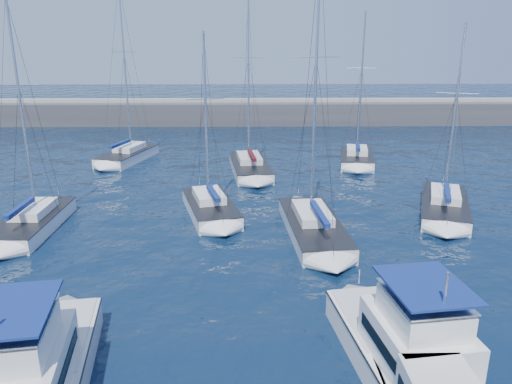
{
  "coord_description": "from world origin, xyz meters",
  "views": [
    {
      "loc": [
        -0.23,
        -18.88,
        12.13
      ],
      "look_at": [
        0.19,
        9.88,
        3.0
      ],
      "focal_mm": 35.0,
      "sensor_mm": 36.0,
      "label": 1
    }
  ],
  "objects_px": {
    "sailboat_back_a": "(128,155)",
    "sailboat_back_b": "(250,167)",
    "sailboat_mid_e": "(444,206)",
    "sailboat_mid_c": "(210,207)",
    "motor_yacht_stbd_inner": "(406,351)",
    "sailboat_mid_a": "(32,222)",
    "motor_yacht_port_inner": "(26,378)",
    "sailboat_mid_d": "(313,226)",
    "sailboat_back_c": "(357,158)"
  },
  "relations": [
    {
      "from": "sailboat_back_c",
      "to": "motor_yacht_port_inner",
      "type": "bearing_deg",
      "value": -108.47
    },
    {
      "from": "motor_yacht_stbd_inner",
      "to": "sailboat_back_b",
      "type": "relative_size",
      "value": 0.54
    },
    {
      "from": "sailboat_back_b",
      "to": "motor_yacht_stbd_inner",
      "type": "bearing_deg",
      "value": -85.7
    },
    {
      "from": "sailboat_mid_d",
      "to": "sailboat_back_a",
      "type": "relative_size",
      "value": 1.03
    },
    {
      "from": "motor_yacht_stbd_inner",
      "to": "sailboat_back_c",
      "type": "xyz_separation_m",
      "value": [
        4.84,
        31.88,
        -0.6
      ]
    },
    {
      "from": "sailboat_mid_e",
      "to": "motor_yacht_port_inner",
      "type": "bearing_deg",
      "value": -119.25
    },
    {
      "from": "sailboat_mid_d",
      "to": "sailboat_back_c",
      "type": "height_order",
      "value": "sailboat_mid_d"
    },
    {
      "from": "sailboat_mid_e",
      "to": "sailboat_back_a",
      "type": "xyz_separation_m",
      "value": [
        -26.0,
        15.86,
        0.05
      ]
    },
    {
      "from": "sailboat_mid_c",
      "to": "sailboat_mid_e",
      "type": "height_order",
      "value": "sailboat_mid_e"
    },
    {
      "from": "sailboat_back_c",
      "to": "sailboat_back_a",
      "type": "bearing_deg",
      "value": -174.07
    },
    {
      "from": "sailboat_mid_a",
      "to": "sailboat_mid_d",
      "type": "distance_m",
      "value": 18.15
    },
    {
      "from": "motor_yacht_stbd_inner",
      "to": "sailboat_mid_d",
      "type": "xyz_separation_m",
      "value": [
        -1.64,
        13.87,
        -0.59
      ]
    },
    {
      "from": "motor_yacht_stbd_inner",
      "to": "motor_yacht_port_inner",
      "type": "bearing_deg",
      "value": 177.94
    },
    {
      "from": "sailboat_back_a",
      "to": "sailboat_back_b",
      "type": "relative_size",
      "value": 1.03
    },
    {
      "from": "sailboat_back_b",
      "to": "sailboat_mid_d",
      "type": "bearing_deg",
      "value": -81.81
    },
    {
      "from": "sailboat_mid_c",
      "to": "sailboat_back_a",
      "type": "relative_size",
      "value": 0.75
    },
    {
      "from": "sailboat_mid_a",
      "to": "sailboat_mid_c",
      "type": "relative_size",
      "value": 1.16
    },
    {
      "from": "sailboat_mid_a",
      "to": "sailboat_back_c",
      "type": "bearing_deg",
      "value": 35.25
    },
    {
      "from": "sailboat_mid_a",
      "to": "sailboat_back_a",
      "type": "relative_size",
      "value": 0.87
    },
    {
      "from": "sailboat_back_a",
      "to": "sailboat_back_b",
      "type": "height_order",
      "value": "sailboat_back_a"
    },
    {
      "from": "motor_yacht_stbd_inner",
      "to": "sailboat_mid_a",
      "type": "height_order",
      "value": "sailboat_mid_a"
    },
    {
      "from": "motor_yacht_stbd_inner",
      "to": "sailboat_mid_d",
      "type": "relative_size",
      "value": 0.51
    },
    {
      "from": "sailboat_mid_a",
      "to": "sailboat_mid_c",
      "type": "height_order",
      "value": "sailboat_mid_a"
    },
    {
      "from": "sailboat_mid_a",
      "to": "sailboat_mid_e",
      "type": "relative_size",
      "value": 1.11
    },
    {
      "from": "motor_yacht_port_inner",
      "to": "sailboat_mid_e",
      "type": "relative_size",
      "value": 0.72
    },
    {
      "from": "motor_yacht_port_inner",
      "to": "sailboat_mid_a",
      "type": "bearing_deg",
      "value": 103.25
    },
    {
      "from": "sailboat_mid_e",
      "to": "sailboat_back_a",
      "type": "height_order",
      "value": "sailboat_back_a"
    },
    {
      "from": "motor_yacht_port_inner",
      "to": "sailboat_mid_c",
      "type": "bearing_deg",
      "value": 67.07
    },
    {
      "from": "motor_yacht_stbd_inner",
      "to": "sailboat_back_c",
      "type": "height_order",
      "value": "sailboat_back_c"
    },
    {
      "from": "motor_yacht_port_inner",
      "to": "motor_yacht_stbd_inner",
      "type": "height_order",
      "value": "same"
    },
    {
      "from": "sailboat_mid_e",
      "to": "sailboat_back_c",
      "type": "height_order",
      "value": "sailboat_back_c"
    },
    {
      "from": "sailboat_back_a",
      "to": "sailboat_back_b",
      "type": "distance_m",
      "value": 13.15
    },
    {
      "from": "sailboat_mid_d",
      "to": "sailboat_mid_a",
      "type": "bearing_deg",
      "value": 172.24
    },
    {
      "from": "motor_yacht_stbd_inner",
      "to": "sailboat_mid_e",
      "type": "distance_m",
      "value": 19.46
    },
    {
      "from": "sailboat_mid_d",
      "to": "sailboat_back_a",
      "type": "xyz_separation_m",
      "value": [
        -16.23,
        19.66,
        0.01
      ]
    },
    {
      "from": "motor_yacht_port_inner",
      "to": "motor_yacht_stbd_inner",
      "type": "relative_size",
      "value": 1.08
    },
    {
      "from": "sailboat_back_a",
      "to": "sailboat_back_c",
      "type": "relative_size",
      "value": 1.16
    },
    {
      "from": "sailboat_mid_d",
      "to": "sailboat_back_c",
      "type": "relative_size",
      "value": 1.2
    },
    {
      "from": "motor_yacht_stbd_inner",
      "to": "sailboat_mid_a",
      "type": "bearing_deg",
      "value": 135.27
    },
    {
      "from": "sailboat_mid_d",
      "to": "sailboat_mid_e",
      "type": "height_order",
      "value": "sailboat_mid_d"
    },
    {
      "from": "motor_yacht_stbd_inner",
      "to": "sailboat_mid_e",
      "type": "height_order",
      "value": "sailboat_mid_e"
    },
    {
      "from": "sailboat_mid_c",
      "to": "sailboat_back_c",
      "type": "relative_size",
      "value": 0.87
    },
    {
      "from": "sailboat_mid_a",
      "to": "sailboat_back_c",
      "type": "relative_size",
      "value": 1.01
    },
    {
      "from": "motor_yacht_port_inner",
      "to": "sailboat_mid_c",
      "type": "xyz_separation_m",
      "value": [
        4.78,
        18.94,
        -0.63
      ]
    },
    {
      "from": "sailboat_mid_d",
      "to": "sailboat_mid_e",
      "type": "distance_m",
      "value": 10.48
    },
    {
      "from": "sailboat_back_b",
      "to": "sailboat_back_c",
      "type": "bearing_deg",
      "value": 9.86
    },
    {
      "from": "motor_yacht_port_inner",
      "to": "sailboat_mid_c",
      "type": "height_order",
      "value": "sailboat_mid_c"
    },
    {
      "from": "sailboat_mid_e",
      "to": "sailboat_back_b",
      "type": "height_order",
      "value": "sailboat_back_b"
    },
    {
      "from": "sailboat_mid_c",
      "to": "sailboat_mid_e",
      "type": "bearing_deg",
      "value": -14.89
    },
    {
      "from": "motor_yacht_port_inner",
      "to": "sailboat_back_b",
      "type": "relative_size",
      "value": 0.58
    }
  ]
}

